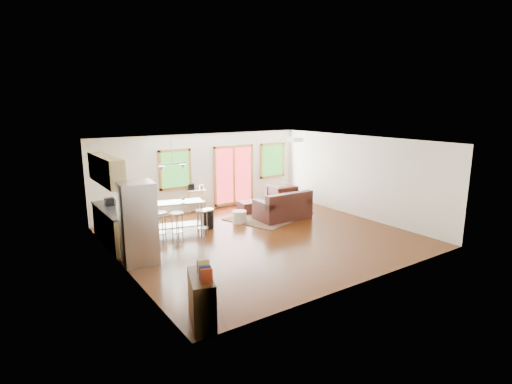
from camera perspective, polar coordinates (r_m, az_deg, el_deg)
floor at (r=10.98m, az=0.89°, el=-6.46°), size 7.50×7.00×0.02m
ceiling at (r=10.44m, az=0.93°, el=7.29°), size 7.50×7.00×0.02m
back_wall at (r=13.61m, az=-7.63°, el=2.79°), size 7.50×0.02×2.60m
left_wall at (r=9.07m, az=-18.94°, el=-2.56°), size 0.02×7.00×2.60m
right_wall at (r=13.12m, az=14.47°, el=2.16°), size 0.02×7.00×2.60m
front_wall at (r=8.11m, az=15.36°, el=-4.06°), size 7.50×0.02×2.60m
window_left at (r=13.12m, az=-11.47°, el=3.19°), size 1.10×0.05×1.30m
french_doors at (r=14.17m, az=-3.18°, el=2.44°), size 1.60×0.05×2.10m
window_right at (r=15.04m, az=2.38°, el=4.57°), size 1.10×0.05×1.30m
rug at (r=12.95m, az=1.92°, el=-3.42°), size 2.96×2.60×0.02m
loveseat at (r=12.58m, az=3.93°, el=-2.32°), size 1.70×0.99×0.89m
coffee_table at (r=13.31m, az=3.05°, el=-1.46°), size 1.10×0.72×0.42m
armchair at (r=14.17m, az=3.73°, el=-0.32°), size 0.93×0.88×0.86m
ottoman at (r=13.31m, az=-1.14°, el=-2.19°), size 0.63×0.63×0.38m
pouf at (r=12.22m, az=-2.37°, el=-3.56°), size 0.48×0.48×0.37m
vase at (r=13.19m, az=3.24°, el=-0.91°), size 0.23×0.24×0.30m
book at (r=13.53m, az=4.48°, el=-0.47°), size 0.21×0.04×0.28m
cabinets at (r=10.82m, az=-19.85°, el=-2.31°), size 0.64×2.24×2.30m
refrigerator at (r=9.35m, az=-16.44°, el=-4.28°), size 0.83×0.80×1.87m
island at (r=11.30m, az=-11.28°, el=-2.78°), size 1.54×0.91×0.91m
cup at (r=11.22m, az=-10.41°, el=-0.83°), size 0.13×0.11×0.13m
bar_stool_a at (r=10.74m, az=-13.57°, el=-3.86°), size 0.38×0.38×0.80m
bar_stool_b at (r=10.79m, az=-11.21°, el=-3.88°), size 0.43×0.43×0.75m
bar_stool_c at (r=11.01m, az=-7.71°, el=-3.52°), size 0.37×0.37×0.73m
trash_can at (r=11.74m, az=-6.78°, el=-3.75°), size 0.41×0.41×0.58m
kitchen_cart at (r=13.44m, az=-8.58°, el=-0.13°), size 0.74×0.61×0.97m
bookshelf at (r=6.81m, az=-7.76°, el=-14.85°), size 0.64×0.99×1.09m
ceiling_flush at (r=11.89m, az=5.62°, el=7.46°), size 0.35×0.35×0.12m
pendant_light at (r=10.93m, az=-11.88°, el=3.49°), size 0.80×0.18×0.79m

